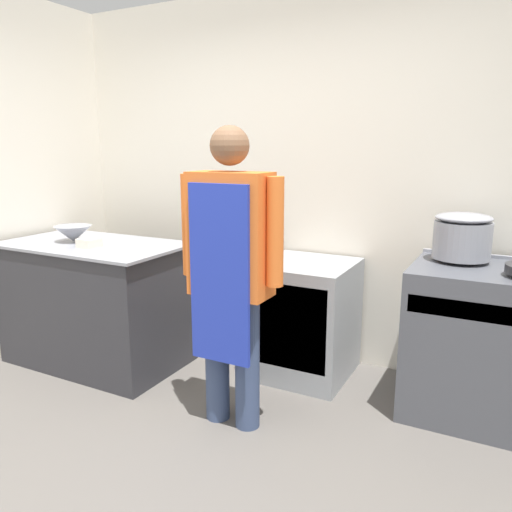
{
  "coord_description": "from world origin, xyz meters",
  "views": [
    {
      "loc": [
        1.48,
        -1.63,
        1.58
      ],
      "look_at": [
        0.11,
        1.0,
        0.93
      ],
      "focal_mm": 35.0,
      "sensor_mm": 36.0,
      "label": 1
    }
  ],
  "objects_px": {
    "stove": "(488,344)",
    "plastic_tub": "(89,243)",
    "person_cook": "(230,263)",
    "fridge_unit": "(306,319)",
    "stock_pot": "(462,236)",
    "mixing_bowl": "(73,234)"
  },
  "relations": [
    {
      "from": "person_cook",
      "to": "plastic_tub",
      "type": "height_order",
      "value": "person_cook"
    },
    {
      "from": "stove",
      "to": "fridge_unit",
      "type": "xyz_separation_m",
      "value": [
        -1.16,
        0.04,
        -0.05
      ]
    },
    {
      "from": "fridge_unit",
      "to": "person_cook",
      "type": "height_order",
      "value": "person_cook"
    },
    {
      "from": "fridge_unit",
      "to": "mixing_bowl",
      "type": "height_order",
      "value": "mixing_bowl"
    },
    {
      "from": "stock_pot",
      "to": "fridge_unit",
      "type": "bearing_deg",
      "value": -175.36
    },
    {
      "from": "plastic_tub",
      "to": "mixing_bowl",
      "type": "bearing_deg",
      "value": 157.47
    },
    {
      "from": "stove",
      "to": "person_cook",
      "type": "distance_m",
      "value": 1.59
    },
    {
      "from": "mixing_bowl",
      "to": "stock_pot",
      "type": "relative_size",
      "value": 0.81
    },
    {
      "from": "stove",
      "to": "mixing_bowl",
      "type": "height_order",
      "value": "mixing_bowl"
    },
    {
      "from": "fridge_unit",
      "to": "plastic_tub",
      "type": "relative_size",
      "value": 6.38
    },
    {
      "from": "fridge_unit",
      "to": "stock_pot",
      "type": "bearing_deg",
      "value": 4.64
    },
    {
      "from": "person_cook",
      "to": "plastic_tub",
      "type": "relative_size",
      "value": 13.36
    },
    {
      "from": "plastic_tub",
      "to": "stock_pot",
      "type": "distance_m",
      "value": 2.43
    },
    {
      "from": "stove",
      "to": "mixing_bowl",
      "type": "bearing_deg",
      "value": -170.04
    },
    {
      "from": "stove",
      "to": "plastic_tub",
      "type": "xyz_separation_m",
      "value": [
        -2.52,
        -0.6,
        0.48
      ]
    },
    {
      "from": "mixing_bowl",
      "to": "stock_pot",
      "type": "xyz_separation_m",
      "value": [
        2.59,
        0.61,
        0.1
      ]
    },
    {
      "from": "fridge_unit",
      "to": "stock_pot",
      "type": "xyz_separation_m",
      "value": [
        0.96,
        0.08,
        0.66
      ]
    },
    {
      "from": "stove",
      "to": "person_cook",
      "type": "bearing_deg",
      "value": -149.28
    },
    {
      "from": "mixing_bowl",
      "to": "stove",
      "type": "bearing_deg",
      "value": 9.96
    },
    {
      "from": "fridge_unit",
      "to": "stock_pot",
      "type": "distance_m",
      "value": 1.17
    },
    {
      "from": "plastic_tub",
      "to": "stove",
      "type": "bearing_deg",
      "value": 13.45
    },
    {
      "from": "person_cook",
      "to": "mixing_bowl",
      "type": "height_order",
      "value": "person_cook"
    }
  ]
}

